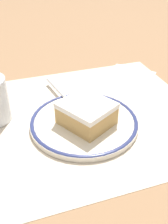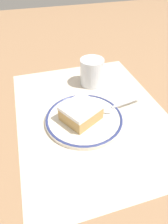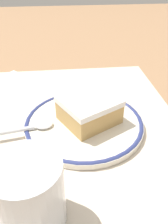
{
  "view_description": "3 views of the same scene",
  "coord_description": "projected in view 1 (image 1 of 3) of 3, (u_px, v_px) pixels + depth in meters",
  "views": [
    {
      "loc": [
        -0.11,
        -0.44,
        0.32
      ],
      "look_at": [
        0.02,
        -0.03,
        0.03
      ],
      "focal_mm": 43.19,
      "sensor_mm": 36.0,
      "label": 1
    },
    {
      "loc": [
        0.41,
        -0.15,
        0.39
      ],
      "look_at": [
        0.02,
        -0.03,
        0.03
      ],
      "focal_mm": 32.43,
      "sensor_mm": 36.0,
      "label": 2
    },
    {
      "loc": [
        -0.31,
        0.01,
        0.26
      ],
      "look_at": [
        0.02,
        -0.03,
        0.03
      ],
      "focal_mm": 37.49,
      "sensor_mm": 36.0,
      "label": 3
    }
  ],
  "objects": [
    {
      "name": "ground_plane",
      "position": [
        69.0,
        119.0,
        0.55
      ],
      "size": [
        2.4,
        2.4,
        0.0
      ],
      "primitive_type": "plane",
      "color": "#9E7551"
    },
    {
      "name": "placemat",
      "position": [
        69.0,
        119.0,
        0.55
      ],
      "size": [
        0.55,
        0.42,
        0.0
      ],
      "primitive_type": "cube",
      "color": "beige",
      "rests_on": "ground_plane"
    },
    {
      "name": "plate",
      "position": [
        84.0,
        122.0,
        0.53
      ],
      "size": [
        0.21,
        0.21,
        0.01
      ],
      "color": "silver",
      "rests_on": "placemat"
    },
    {
      "name": "cake_slice",
      "position": [
        87.0,
        113.0,
        0.51
      ],
      "size": [
        0.12,
        0.12,
        0.05
      ],
      "color": "tan",
      "rests_on": "plate"
    },
    {
      "name": "spoon",
      "position": [
        64.0,
        95.0,
        0.6
      ],
      "size": [
        0.04,
        0.14,
        0.01
      ],
      "color": "silver",
      "rests_on": "plate"
    },
    {
      "name": "napkin",
      "position": [
        128.0,
        77.0,
        0.71
      ],
      "size": [
        0.17,
        0.17,
        0.0
      ],
      "primitive_type": "cube",
      "rotation": [
        0.0,
        0.0,
        0.75
      ],
      "color": "white",
      "rests_on": "placemat"
    }
  ]
}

